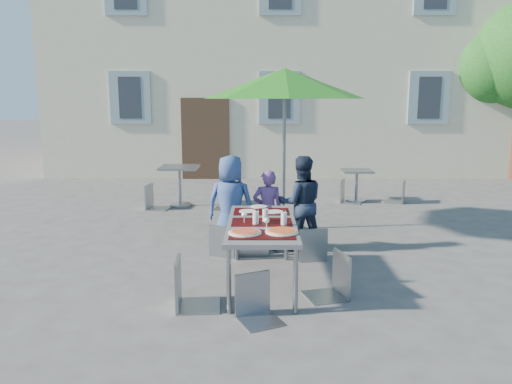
{
  "coord_description": "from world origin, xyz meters",
  "views": [
    {
      "loc": [
        -0.56,
        -6.1,
        2.18
      ],
      "look_at": [
        -0.59,
        0.49,
        0.94
      ],
      "focal_mm": 35.0,
      "sensor_mm": 36.0,
      "label": 1
    }
  ],
  "objects_px": {
    "chair_0": "(224,221)",
    "cafe_table_0": "(180,177)",
    "pizza_near_left": "(245,232)",
    "bg_chair_l_0": "(153,182)",
    "chair_3": "(187,253)",
    "chair_2": "(312,224)",
    "pizza_near_right": "(282,231)",
    "bg_chair_r_0": "(228,184)",
    "patio_umbrella": "(285,85)",
    "dining_table": "(262,227)",
    "chair_1": "(252,211)",
    "chair_5": "(256,271)",
    "cafe_table_1": "(357,181)",
    "chair_4": "(334,249)",
    "bg_chair_l_1": "(348,177)",
    "child_1": "(268,211)",
    "child_2": "(301,203)",
    "bg_chair_r_1": "(400,178)",
    "child_0": "(231,204)"
  },
  "relations": [
    {
      "from": "chair_0",
      "to": "patio_umbrella",
      "type": "bearing_deg",
      "value": 58.27
    },
    {
      "from": "pizza_near_right",
      "to": "chair_5",
      "type": "xyz_separation_m",
      "value": [
        -0.27,
        -0.52,
        -0.27
      ]
    },
    {
      "from": "chair_3",
      "to": "chair_2",
      "type": "bearing_deg",
      "value": 47.07
    },
    {
      "from": "bg_chair_r_0",
      "to": "bg_chair_r_1",
      "type": "relative_size",
      "value": 0.97
    },
    {
      "from": "chair_4",
      "to": "bg_chair_r_0",
      "type": "xyz_separation_m",
      "value": [
        -1.44,
        4.46,
        -0.05
      ]
    },
    {
      "from": "bg_chair_r_0",
      "to": "bg_chair_r_1",
      "type": "height_order",
      "value": "bg_chair_r_1"
    },
    {
      "from": "chair_1",
      "to": "cafe_table_0",
      "type": "height_order",
      "value": "chair_1"
    },
    {
      "from": "pizza_near_left",
      "to": "pizza_near_right",
      "type": "relative_size",
      "value": 1.0
    },
    {
      "from": "pizza_near_left",
      "to": "chair_5",
      "type": "xyz_separation_m",
      "value": [
        0.13,
        -0.48,
        -0.27
      ]
    },
    {
      "from": "chair_5",
      "to": "bg_chair_l_0",
      "type": "height_order",
      "value": "bg_chair_l_0"
    },
    {
      "from": "bg_chair_r_1",
      "to": "chair_4",
      "type": "bearing_deg",
      "value": -112.78
    },
    {
      "from": "chair_4",
      "to": "cafe_table_0",
      "type": "relative_size",
      "value": 1.14
    },
    {
      "from": "chair_4",
      "to": "bg_chair_l_1",
      "type": "relative_size",
      "value": 1.01
    },
    {
      "from": "bg_chair_r_0",
      "to": "bg_chair_l_1",
      "type": "xyz_separation_m",
      "value": [
        2.49,
        0.67,
        0.04
      ]
    },
    {
      "from": "cafe_table_1",
      "to": "patio_umbrella",
      "type": "bearing_deg",
      "value": -125.6
    },
    {
      "from": "bg_chair_r_0",
      "to": "chair_3",
      "type": "bearing_deg",
      "value": -91.68
    },
    {
      "from": "chair_1",
      "to": "child_1",
      "type": "bearing_deg",
      "value": 35.94
    },
    {
      "from": "pizza_near_right",
      "to": "chair_0",
      "type": "relative_size",
      "value": 0.42
    },
    {
      "from": "pizza_near_left",
      "to": "bg_chair_l_0",
      "type": "height_order",
      "value": "bg_chair_l_0"
    },
    {
      "from": "pizza_near_right",
      "to": "bg_chair_r_0",
      "type": "xyz_separation_m",
      "value": [
        -0.86,
        4.52,
        -0.27
      ]
    },
    {
      "from": "bg_chair_r_0",
      "to": "bg_chair_r_1",
      "type": "xyz_separation_m",
      "value": [
        3.6,
        0.68,
        0.02
      ]
    },
    {
      "from": "bg_chair_r_0",
      "to": "bg_chair_l_1",
      "type": "relative_size",
      "value": 0.93
    },
    {
      "from": "pizza_near_left",
      "to": "cafe_table_1",
      "type": "bearing_deg",
      "value": 67.23
    },
    {
      "from": "cafe_table_1",
      "to": "bg_chair_r_1",
      "type": "distance_m",
      "value": 0.9
    },
    {
      "from": "cafe_table_0",
      "to": "bg_chair_r_1",
      "type": "relative_size",
      "value": 0.92
    },
    {
      "from": "child_1",
      "to": "child_2",
      "type": "relative_size",
      "value": 0.86
    },
    {
      "from": "chair_5",
      "to": "child_1",
      "type": "bearing_deg",
      "value": 86.12
    },
    {
      "from": "patio_umbrella",
      "to": "dining_table",
      "type": "bearing_deg",
      "value": -98.66
    },
    {
      "from": "child_1",
      "to": "child_2",
      "type": "height_order",
      "value": "child_2"
    },
    {
      "from": "child_2",
      "to": "chair_0",
      "type": "distance_m",
      "value": 1.15
    },
    {
      "from": "chair_2",
      "to": "chair_3",
      "type": "xyz_separation_m",
      "value": [
        -1.47,
        -1.58,
        0.08
      ]
    },
    {
      "from": "cafe_table_0",
      "to": "chair_5",
      "type": "bearing_deg",
      "value": -73.46
    },
    {
      "from": "chair_2",
      "to": "bg_chair_r_1",
      "type": "bearing_deg",
      "value": 59.62
    },
    {
      "from": "chair_3",
      "to": "dining_table",
      "type": "bearing_deg",
      "value": 42.11
    },
    {
      "from": "chair_0",
      "to": "cafe_table_0",
      "type": "distance_m",
      "value": 3.5
    },
    {
      "from": "cafe_table_0",
      "to": "bg_chair_l_1",
      "type": "relative_size",
      "value": 0.88
    },
    {
      "from": "patio_umbrella",
      "to": "cafe_table_0",
      "type": "xyz_separation_m",
      "value": [
        -2.03,
        1.86,
        -1.81
      ]
    },
    {
      "from": "child_1",
      "to": "chair_1",
      "type": "distance_m",
      "value": 0.28
    },
    {
      "from": "dining_table",
      "to": "child_1",
      "type": "xyz_separation_m",
      "value": [
        0.1,
        1.31,
        -0.1
      ]
    },
    {
      "from": "child_2",
      "to": "chair_2",
      "type": "relative_size",
      "value": 1.57
    },
    {
      "from": "pizza_near_left",
      "to": "child_0",
      "type": "xyz_separation_m",
      "value": [
        -0.25,
        1.75,
        -0.07
      ]
    },
    {
      "from": "bg_chair_r_0",
      "to": "patio_umbrella",
      "type": "bearing_deg",
      "value": -56.29
    },
    {
      "from": "dining_table",
      "to": "patio_umbrella",
      "type": "distance_m",
      "value": 3.06
    },
    {
      "from": "chair_2",
      "to": "bg_chair_r_0",
      "type": "height_order",
      "value": "chair_2"
    },
    {
      "from": "chair_3",
      "to": "chair_5",
      "type": "relative_size",
      "value": 1.17
    },
    {
      "from": "cafe_table_0",
      "to": "bg_chair_l_0",
      "type": "relative_size",
      "value": 0.87
    },
    {
      "from": "patio_umbrella",
      "to": "cafe_table_0",
      "type": "relative_size",
      "value": 3.24
    },
    {
      "from": "child_0",
      "to": "chair_1",
      "type": "bearing_deg",
      "value": 173.97
    },
    {
      "from": "patio_umbrella",
      "to": "pizza_near_right",
      "type": "bearing_deg",
      "value": -93.23
    },
    {
      "from": "cafe_table_0",
      "to": "bg_chair_r_0",
      "type": "relative_size",
      "value": 0.95
    }
  ]
}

